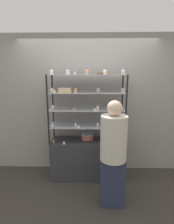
# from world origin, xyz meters

# --- Properties ---
(ground_plane) EXTENTS (20.00, 20.00, 0.00)m
(ground_plane) POSITION_xyz_m (0.00, 0.00, 0.00)
(ground_plane) COLOR #38332D
(back_wall) EXTENTS (8.00, 0.05, 2.60)m
(back_wall) POSITION_xyz_m (0.00, 0.35, 1.30)
(back_wall) COLOR gray
(back_wall) RESTS_ON ground_plane
(display_base) EXTENTS (1.29, 0.42, 0.72)m
(display_base) POSITION_xyz_m (0.00, 0.00, 0.36)
(display_base) COLOR #333338
(display_base) RESTS_ON ground_plane
(display_riser_lower) EXTENTS (1.29, 0.42, 0.29)m
(display_riser_lower) POSITION_xyz_m (0.00, 0.00, 0.99)
(display_riser_lower) COLOR black
(display_riser_lower) RESTS_ON display_base
(display_riser_middle) EXTENTS (1.29, 0.42, 0.29)m
(display_riser_middle) POSITION_xyz_m (0.00, 0.00, 1.28)
(display_riser_middle) COLOR black
(display_riser_middle) RESTS_ON display_riser_lower
(display_riser_upper) EXTENTS (1.29, 0.42, 0.29)m
(display_riser_upper) POSITION_xyz_m (0.00, 0.00, 1.57)
(display_riser_upper) COLOR black
(display_riser_upper) RESTS_ON display_riser_middle
(display_riser_top) EXTENTS (1.29, 0.42, 0.29)m
(display_riser_top) POSITION_xyz_m (0.00, 0.00, 1.86)
(display_riser_top) COLOR black
(display_riser_top) RESTS_ON display_riser_upper
(layer_cake_centerpiece) EXTENTS (0.22, 0.22, 0.10)m
(layer_cake_centerpiece) POSITION_xyz_m (0.01, 0.07, 0.77)
(layer_cake_centerpiece) COLOR #C66660
(layer_cake_centerpiece) RESTS_ON display_base
(sheet_cake_frosted) EXTENTS (0.21, 0.16, 0.07)m
(sheet_cake_frosted) POSITION_xyz_m (-0.36, -0.05, 1.63)
(sheet_cake_frosted) COLOR #DBBC84
(sheet_cake_frosted) RESTS_ON display_riser_upper
(cupcake_0) EXTENTS (0.05, 0.05, 0.06)m
(cupcake_0) POSITION_xyz_m (-0.58, -0.11, 0.75)
(cupcake_0) COLOR #CCB28C
(cupcake_0) RESTS_ON display_base
(cupcake_1) EXTENTS (0.05, 0.05, 0.06)m
(cupcake_1) POSITION_xyz_m (0.58, -0.06, 0.75)
(cupcake_1) COLOR beige
(cupcake_1) RESTS_ON display_base
(price_tag_0) EXTENTS (0.04, 0.00, 0.04)m
(price_tag_0) POSITION_xyz_m (-0.38, -0.19, 0.74)
(price_tag_0) COLOR white
(price_tag_0) RESTS_ON display_base
(cupcake_2) EXTENTS (0.05, 0.05, 0.06)m
(cupcake_2) POSITION_xyz_m (-0.59, -0.07, 1.04)
(cupcake_2) COLOR beige
(cupcake_2) RESTS_ON display_riser_lower
(cupcake_3) EXTENTS (0.05, 0.05, 0.06)m
(cupcake_3) POSITION_xyz_m (-0.19, -0.08, 1.04)
(cupcake_3) COLOR beige
(cupcake_3) RESTS_ON display_riser_lower
(cupcake_4) EXTENTS (0.05, 0.05, 0.06)m
(cupcake_4) POSITION_xyz_m (0.19, -0.09, 1.04)
(cupcake_4) COLOR white
(cupcake_4) RESTS_ON display_riser_lower
(cupcake_5) EXTENTS (0.05, 0.05, 0.06)m
(cupcake_5) POSITION_xyz_m (0.60, -0.10, 1.04)
(cupcake_5) COLOR white
(cupcake_5) RESTS_ON display_riser_lower
(price_tag_1) EXTENTS (0.04, 0.00, 0.04)m
(price_tag_1) POSITION_xyz_m (-0.13, -0.19, 1.03)
(price_tag_1) COLOR white
(price_tag_1) RESTS_ON display_riser_lower
(cupcake_6) EXTENTS (0.05, 0.05, 0.07)m
(cupcake_6) POSITION_xyz_m (-0.58, -0.04, 1.33)
(cupcake_6) COLOR beige
(cupcake_6) RESTS_ON display_riser_middle
(cupcake_7) EXTENTS (0.05, 0.05, 0.07)m
(cupcake_7) POSITION_xyz_m (-0.21, -0.09, 1.33)
(cupcake_7) COLOR #CCB28C
(cupcake_7) RESTS_ON display_riser_middle
(cupcake_8) EXTENTS (0.05, 0.05, 0.07)m
(cupcake_8) POSITION_xyz_m (0.18, -0.06, 1.33)
(cupcake_8) COLOR white
(cupcake_8) RESTS_ON display_riser_middle
(cupcake_9) EXTENTS (0.05, 0.05, 0.07)m
(cupcake_9) POSITION_xyz_m (0.57, -0.11, 1.33)
(cupcake_9) COLOR white
(cupcake_9) RESTS_ON display_riser_middle
(price_tag_2) EXTENTS (0.04, 0.00, 0.04)m
(price_tag_2) POSITION_xyz_m (0.13, -0.19, 1.32)
(price_tag_2) COLOR white
(price_tag_2) RESTS_ON display_riser_middle
(cupcake_10) EXTENTS (0.06, 0.06, 0.07)m
(cupcake_10) POSITION_xyz_m (-0.57, -0.11, 1.62)
(cupcake_10) COLOR #CCB28C
(cupcake_10) RESTS_ON display_riser_upper
(cupcake_11) EXTENTS (0.06, 0.06, 0.07)m
(cupcake_11) POSITION_xyz_m (-0.18, -0.11, 1.62)
(cupcake_11) COLOR beige
(cupcake_11) RESTS_ON display_riser_upper
(cupcake_12) EXTENTS (0.06, 0.06, 0.07)m
(cupcake_12) POSITION_xyz_m (0.19, -0.03, 1.62)
(cupcake_12) COLOR #CCB28C
(cupcake_12) RESTS_ON display_riser_upper
(cupcake_13) EXTENTS (0.06, 0.06, 0.07)m
(cupcake_13) POSITION_xyz_m (0.59, -0.06, 1.62)
(cupcake_13) COLOR beige
(cupcake_13) RESTS_ON display_riser_upper
(price_tag_3) EXTENTS (0.04, 0.00, 0.04)m
(price_tag_3) POSITION_xyz_m (-0.51, -0.19, 1.61)
(price_tag_3) COLOR white
(price_tag_3) RESTS_ON display_riser_upper
(cupcake_14) EXTENTS (0.06, 0.06, 0.08)m
(cupcake_14) POSITION_xyz_m (-0.58, -0.05, 1.92)
(cupcake_14) COLOR beige
(cupcake_14) RESTS_ON display_riser_top
(cupcake_15) EXTENTS (0.06, 0.06, 0.08)m
(cupcake_15) POSITION_xyz_m (-0.31, -0.11, 1.92)
(cupcake_15) COLOR white
(cupcake_15) RESTS_ON display_riser_top
(cupcake_16) EXTENTS (0.06, 0.06, 0.08)m
(cupcake_16) POSITION_xyz_m (0.00, -0.03, 1.92)
(cupcake_16) COLOR #CCB28C
(cupcake_16) RESTS_ON display_riser_top
(cupcake_17) EXTENTS (0.06, 0.06, 0.08)m
(cupcake_17) POSITION_xyz_m (0.28, -0.08, 1.92)
(cupcake_17) COLOR beige
(cupcake_17) RESTS_ON display_riser_top
(cupcake_18) EXTENTS (0.06, 0.06, 0.08)m
(cupcake_18) POSITION_xyz_m (0.58, -0.11, 1.92)
(cupcake_18) COLOR #CCB28C
(cupcake_18) RESTS_ON display_riser_top
(price_tag_4) EXTENTS (0.04, 0.00, 0.04)m
(price_tag_4) POSITION_xyz_m (-0.18, -0.19, 1.90)
(price_tag_4) COLOR white
(price_tag_4) RESTS_ON display_riser_top
(donut_glazed) EXTENTS (0.14, 0.14, 0.04)m
(donut_glazed) POSITION_xyz_m (0.24, -0.03, 1.90)
(donut_glazed) COLOR brown
(donut_glazed) RESTS_ON display_riser_top
(customer_figure) EXTENTS (0.36, 0.36, 1.55)m
(customer_figure) POSITION_xyz_m (0.38, -0.70, 0.83)
(customer_figure) COLOR #282D47
(customer_figure) RESTS_ON ground_plane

